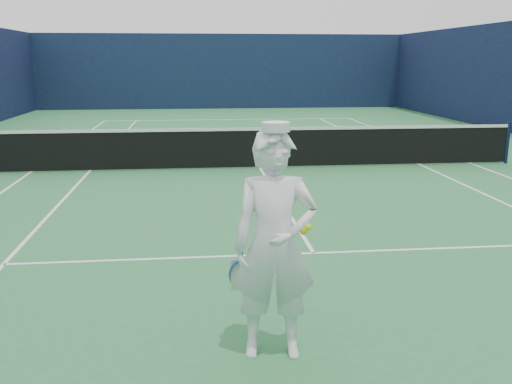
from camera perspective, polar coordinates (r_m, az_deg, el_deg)
ground at (r=14.07m, az=0.41°, el=2.39°), size 80.00×80.00×0.00m
court_markings at (r=14.07m, az=0.41°, el=2.41°), size 11.03×23.83×0.01m
windscreen_fence at (r=13.84m, az=0.42°, el=10.56°), size 20.12×36.12×4.00m
tennis_net at (r=13.98m, az=0.41°, el=4.63°), size 12.88×0.09×1.07m
tennis_player at (r=4.99m, az=1.88°, el=-5.35°), size 0.80×0.55×2.10m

